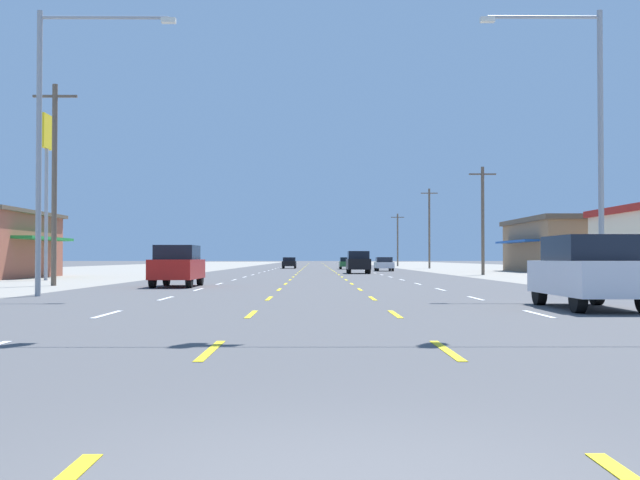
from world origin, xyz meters
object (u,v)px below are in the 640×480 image
sedan_far_right_midfar (384,264)px  streetlight_left_row_0 (54,128)px  suv_far_left_near (177,265)px  suv_inner_right_mid (358,262)px  sedan_inner_right_far (347,263)px  streetlight_right_row_0 (588,130)px  pole_sign_left_row_1 (47,158)px  hatchback_far_right_farthest (361,262)px  suv_far_right_nearest (588,271)px  sedan_inner_left_farther (289,263)px

sedan_far_right_midfar → streetlight_left_row_0: streetlight_left_row_0 is taller
suv_far_left_near → sedan_far_right_midfar: (13.85, 45.17, -0.27)m
suv_far_left_near → suv_inner_right_mid: bearing=72.0°
sedan_far_right_midfar → sedan_inner_right_far: size_ratio=1.00×
suv_far_left_near → streetlight_right_row_0: (16.49, -9.38, 4.98)m
sedan_inner_right_far → sedan_far_right_midfar: bearing=-76.7°
sedan_far_right_midfar → sedan_inner_right_far: 14.54m
streetlight_left_row_0 → suv_far_left_near: bearing=73.1°
pole_sign_left_row_1 → sedan_inner_right_far: bearing=67.2°
sedan_inner_right_far → hatchback_far_right_farthest: bearing=83.0°
sedan_far_right_midfar → streetlight_right_row_0: (2.64, -54.55, 5.25)m
streetlight_left_row_0 → suv_far_right_nearest: bearing=-22.8°
suv_far_left_near → sedan_inner_left_farther: bearing=87.2°
sedan_inner_right_far → suv_far_right_nearest: bearing=-87.4°
sedan_far_right_midfar → streetlight_left_row_0: bearing=-107.0°
sedan_inner_right_far → pole_sign_left_row_1: size_ratio=0.44×
sedan_far_right_midfar → pole_sign_left_row_1: size_ratio=0.44×
sedan_far_right_midfar → pole_sign_left_row_1: (-23.78, -34.45, 6.77)m
sedan_far_right_midfar → streetlight_right_row_0: size_ratio=0.43×
suv_inner_right_mid → pole_sign_left_row_1: size_ratio=0.48×
suv_inner_right_mid → sedan_far_right_midfar: 13.60m
pole_sign_left_row_1 → streetlight_right_row_0: streetlight_right_row_0 is taller
suv_far_right_nearest → suv_far_left_near: bearing=130.4°
streetlight_right_row_0 → suv_inner_right_mid: bearing=98.3°
sedan_inner_right_far → hatchback_far_right_farthest: size_ratio=1.15×
hatchback_far_right_farthest → streetlight_right_row_0: 95.96m
suv_inner_right_mid → sedan_inner_left_farther: 34.29m
suv_inner_right_mid → sedan_inner_right_far: bearing=89.8°
sedan_far_right_midfar → pole_sign_left_row_1: bearing=-124.6°
sedan_inner_right_far → streetlight_left_row_0: size_ratio=0.44×
streetlight_left_row_0 → streetlight_right_row_0: bearing=0.0°
suv_inner_right_mid → pole_sign_left_row_1: pole_sign_left_row_1 is taller
sedan_inner_left_farther → sedan_inner_right_far: bearing=-40.6°
suv_far_left_near → streetlight_left_row_0: 11.01m
suv_far_left_near → pole_sign_left_row_1: pole_sign_left_row_1 is taller
sedan_inner_right_far → streetlight_right_row_0: streetlight_right_row_0 is taller
streetlight_right_row_0 → sedan_far_right_midfar: bearing=92.8°
sedan_far_right_midfar → pole_sign_left_row_1: 42.40m
sedan_inner_left_farther → suv_far_left_near: bearing=-92.8°
sedan_inner_right_far → streetlight_left_row_0: (-13.34, -68.70, 5.29)m
suv_inner_right_mid → sedan_inner_right_far: (0.09, 27.32, -0.27)m
suv_far_right_nearest → suv_far_left_near: (-13.98, 16.45, 0.00)m
pole_sign_left_row_1 → streetlight_right_row_0: (26.42, -20.10, -1.52)m
suv_far_right_nearest → sedan_inner_right_far: suv_far_right_nearest is taller
sedan_inner_right_far → streetlight_left_row_0: bearing=-101.0°
sedan_inner_left_farther → streetlight_right_row_0: size_ratio=0.43×
suv_inner_right_mid → streetlight_right_row_0: (6.07, -41.39, 4.98)m
suv_far_left_near → sedan_inner_right_far: suv_far_left_near is taller
streetlight_left_row_0 → streetlight_right_row_0: 19.33m
suv_far_left_near → sedan_far_right_midfar: size_ratio=1.09×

